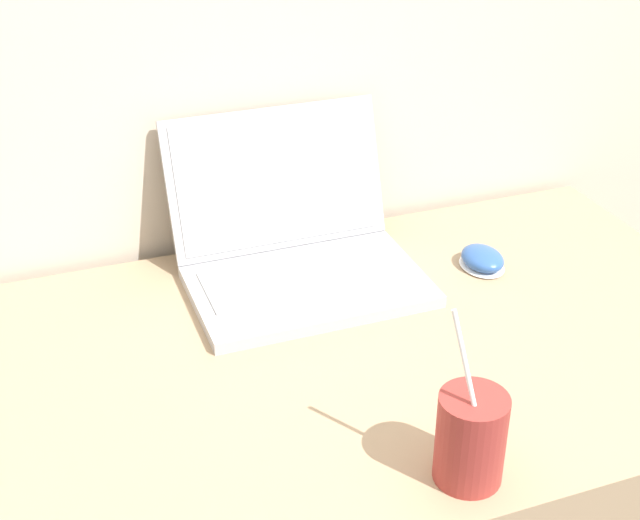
% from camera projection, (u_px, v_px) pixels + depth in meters
% --- Properties ---
extents(laptop, '(0.37, 0.33, 0.25)m').
position_uv_depth(laptop, '(296.00, 245.00, 1.47)').
color(laptop, '#ADADB2').
rests_on(laptop, desk).
extents(drink_cup, '(0.08, 0.08, 0.23)m').
position_uv_depth(drink_cup, '(471.00, 437.00, 1.05)').
color(drink_cup, '#9E332D').
rests_on(drink_cup, desk).
extents(computer_mouse, '(0.07, 0.09, 0.03)m').
position_uv_depth(computer_mouse, '(482.00, 259.00, 1.51)').
color(computer_mouse, white).
rests_on(computer_mouse, desk).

